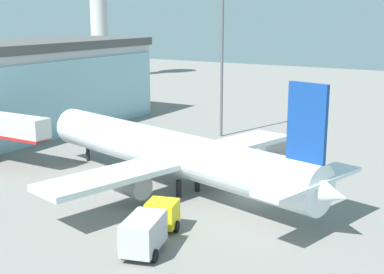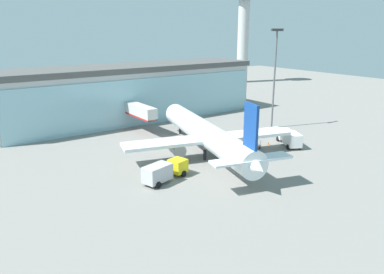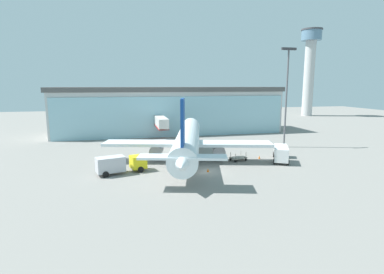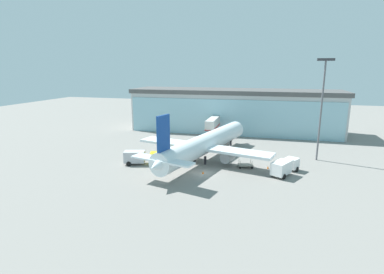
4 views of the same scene
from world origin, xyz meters
name	(u,v)px [view 2 (image 2 of 4)]	position (x,y,z in m)	size (l,w,h in m)	color
ground	(243,166)	(0.00, 0.00, 0.00)	(240.00, 240.00, 0.00)	gray
terminal_building	(131,92)	(0.00, 38.93, 6.23)	(61.28, 15.62, 12.46)	#B8B8B8
jet_bridge	(138,111)	(-3.89, 28.13, 4.24)	(2.38, 12.60, 5.61)	beige
control_tower	(244,25)	(63.87, 72.39, 21.76)	(8.47, 8.47, 35.69)	#B9B9B9
apron_light_mast	(275,71)	(20.69, 14.19, 11.98)	(3.20, 0.40, 20.40)	#59595E
airplane	(207,135)	(-1.50, 7.46, 3.53)	(28.50, 36.25, 11.37)	white
catering_truck	(164,171)	(-12.94, 1.88, 1.47)	(7.62, 4.19, 2.65)	yellow
fuel_truck	(289,137)	(14.10, 3.47, 1.47)	(5.26, 7.51, 2.65)	silver
baggage_cart	(253,147)	(7.02, 5.31, 0.50)	(3.14, 2.32, 1.50)	#9E998C
safety_cone_nose	(245,165)	(0.05, -0.25, 0.28)	(0.36, 0.36, 0.55)	orange
safety_cone_wingtip	(268,143)	(11.19, 5.77, 0.28)	(0.36, 0.36, 0.55)	orange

